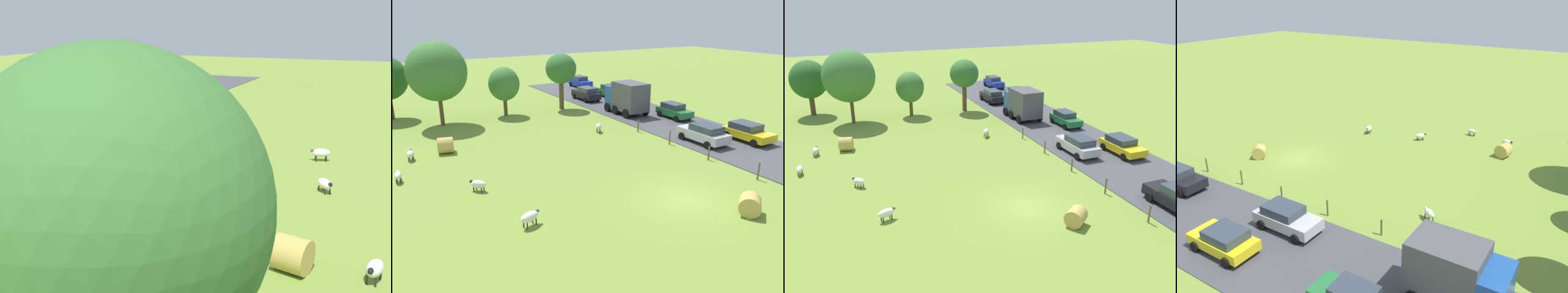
% 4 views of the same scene
% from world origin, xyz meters
% --- Properties ---
extents(ground_plane, '(160.00, 160.00, 0.00)m').
position_xyz_m(ground_plane, '(0.00, 0.00, 0.00)').
color(ground_plane, olive).
extents(road_strip, '(8.00, 80.00, 0.06)m').
position_xyz_m(road_strip, '(10.87, 0.00, 0.03)').
color(road_strip, '#47474C').
rests_on(road_strip, ground_plane).
extents(sheep_1, '(0.72, 1.14, 0.75)m').
position_xyz_m(sheep_1, '(-12.82, 15.24, 0.49)').
color(sheep_1, silver).
rests_on(sheep_1, ground_plane).
extents(sheep_2, '(1.25, 0.84, 0.80)m').
position_xyz_m(sheep_2, '(-8.96, 1.81, 0.54)').
color(sheep_2, white).
rests_on(sheep_2, ground_plane).
extents(sheep_3, '(1.05, 1.08, 0.72)m').
position_xyz_m(sheep_3, '(-10.04, 7.34, 0.47)').
color(sheep_3, silver).
rests_on(sheep_3, ground_plane).
extents(sheep_4, '(0.97, 1.08, 0.81)m').
position_xyz_m(sheep_4, '(3.04, 14.26, 0.55)').
color(sheep_4, silver).
rests_on(sheep_4, ground_plane).
extents(hay_bale_0, '(1.40, 1.47, 1.24)m').
position_xyz_m(hay_bale_0, '(-10.20, 15.59, 0.62)').
color(hay_bale_0, tan).
rests_on(hay_bale_0, ground_plane).
extents(hay_bale_1, '(1.61, 1.61, 1.16)m').
position_xyz_m(hay_bale_1, '(1.78, -3.12, 0.58)').
color(hay_bale_1, tan).
rests_on(hay_bale_1, ground_plane).
extents(tree_2, '(5.52, 5.52, 8.00)m').
position_xyz_m(tree_2, '(-8.72, 23.95, 5.21)').
color(tree_2, brown).
rests_on(tree_2, ground_plane).
extents(fence_post_0, '(0.12, 0.12, 1.23)m').
position_xyz_m(fence_post_0, '(6.20, -4.58, 0.62)').
color(fence_post_0, brown).
rests_on(fence_post_0, ground_plane).
extents(fence_post_1, '(0.12, 0.12, 1.23)m').
position_xyz_m(fence_post_1, '(6.20, -0.32, 0.61)').
color(fence_post_1, brown).
rests_on(fence_post_1, ground_plane).
extents(fence_post_2, '(0.12, 0.12, 1.05)m').
position_xyz_m(fence_post_2, '(6.20, 3.94, 0.53)').
color(fence_post_2, brown).
rests_on(fence_post_2, ground_plane).
extents(fence_post_3, '(0.12, 0.12, 1.21)m').
position_xyz_m(fence_post_3, '(6.20, 8.20, 0.60)').
color(fence_post_3, brown).
rests_on(fence_post_3, ground_plane).
extents(car_0, '(2.19, 4.58, 1.66)m').
position_xyz_m(car_0, '(8.95, -10.79, 0.92)').
color(car_0, black).
rests_on(car_0, road_strip).
extents(car_4, '(2.08, 3.99, 1.67)m').
position_xyz_m(car_4, '(12.87, -6.03, 0.92)').
color(car_4, '#B7B7BC').
rests_on(car_4, road_strip).
extents(car_6, '(2.19, 4.21, 1.50)m').
position_xyz_m(car_6, '(12.49, 5.55, 0.85)').
color(car_6, yellow).
rests_on(car_6, road_strip).
extents(car_7, '(2.11, 4.44, 1.60)m').
position_xyz_m(car_7, '(8.86, 7.02, 0.89)').
color(car_7, '#B7B7BC').
rests_on(car_7, road_strip).
extents(car_8, '(2.11, 4.56, 1.59)m').
position_xyz_m(car_8, '(9.13, -4.06, 0.89)').
color(car_8, black).
rests_on(car_8, road_strip).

